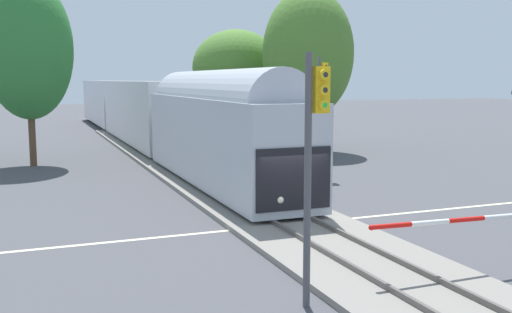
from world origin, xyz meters
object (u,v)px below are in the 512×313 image
(traffic_signal_median, at_px, (314,139))
(oak_far_right, at_px, (308,54))
(commuter_train, at_px, (142,110))
(traffic_signal_far_side, at_px, (321,97))
(elm_centre_background, at_px, (236,67))
(oak_behind_train, at_px, (28,48))

(traffic_signal_median, xyz_separation_m, oak_far_right, (12.46, 25.47, 3.04))
(commuter_train, distance_m, traffic_signal_median, 34.52)
(traffic_signal_far_side, relative_size, oak_far_right, 0.55)
(elm_centre_background, bearing_deg, commuter_train, 164.37)
(oak_far_right, bearing_deg, traffic_signal_median, -116.08)
(oak_behind_train, bearing_deg, traffic_signal_median, -77.70)
(commuter_train, bearing_deg, oak_behind_train, -131.51)
(oak_far_right, distance_m, elm_centre_background, 7.53)
(traffic_signal_median, xyz_separation_m, elm_centre_background, (9.67, 32.42, 2.25))
(commuter_train, height_order, traffic_signal_far_side, traffic_signal_far_side)
(traffic_signal_median, relative_size, traffic_signal_far_side, 0.90)
(traffic_signal_median, bearing_deg, oak_behind_train, 102.30)
(traffic_signal_far_side, relative_size, elm_centre_background, 0.70)
(traffic_signal_far_side, bearing_deg, commuter_train, 107.44)
(oak_behind_train, distance_m, elm_centre_background, 16.80)
(traffic_signal_median, height_order, oak_behind_train, oak_behind_train)
(commuter_train, relative_size, elm_centre_background, 6.69)
(commuter_train, bearing_deg, traffic_signal_far_side, -72.56)
(elm_centre_background, bearing_deg, oak_behind_train, -154.78)
(commuter_train, height_order, oak_far_right, oak_far_right)
(traffic_signal_median, xyz_separation_m, traffic_signal_far_side, (8.44, 15.76, 0.38))
(oak_far_right, distance_m, oak_behind_train, 17.97)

